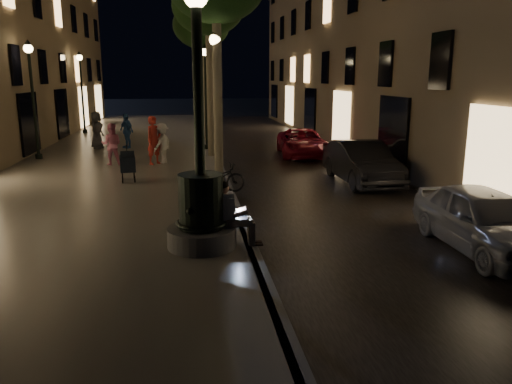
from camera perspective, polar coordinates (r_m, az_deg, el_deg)
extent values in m
plane|color=black|center=(23.02, -4.75, 4.12)|extent=(120.00, 120.00, 0.00)
cube|color=black|center=(23.37, 2.63, 4.31)|extent=(6.00, 45.00, 0.02)
cube|color=slate|center=(23.13, -14.72, 4.03)|extent=(8.00, 45.00, 0.20)
cube|color=#59595B|center=(23.00, -4.76, 4.37)|extent=(0.25, 45.00, 0.20)
cylinder|color=#59595B|center=(10.21, -6.19, -5.12)|extent=(1.40, 1.40, 0.40)
cylinder|color=black|center=(10.01, -6.30, -1.04)|extent=(0.90, 0.90, 1.10)
torus|color=black|center=(10.12, -6.23, -3.51)|extent=(1.04, 1.04, 0.10)
torus|color=black|center=(9.92, -6.35, 1.20)|extent=(0.89, 0.89, 0.09)
cylinder|color=black|center=(9.71, -6.62, 11.36)|extent=(0.20, 0.20, 3.20)
cube|color=tan|center=(10.16, -3.12, -3.46)|extent=(0.36, 0.24, 0.18)
cube|color=white|center=(10.06, -3.49, -1.62)|extent=(0.45, 0.26, 0.57)
sphere|color=tan|center=(9.97, -3.69, 0.42)|extent=(0.21, 0.21, 0.21)
sphere|color=black|center=(9.96, -3.75, 0.64)|extent=(0.21, 0.21, 0.21)
cube|color=tan|center=(10.09, -1.73, -3.55)|extent=(0.46, 0.13, 0.14)
cube|color=tan|center=(10.26, -1.84, -3.27)|extent=(0.46, 0.13, 0.14)
cube|color=tan|center=(10.19, -0.49, -4.83)|extent=(0.13, 0.12, 0.49)
cube|color=tan|center=(10.36, -0.62, -4.52)|extent=(0.13, 0.12, 0.49)
cube|color=black|center=(10.28, 0.07, -6.02)|extent=(0.26, 0.10, 0.03)
cube|color=black|center=(10.44, -0.07, -5.70)|extent=(0.26, 0.10, 0.03)
cube|color=black|center=(10.16, -1.67, -2.97)|extent=(0.24, 0.33, 0.02)
cube|color=black|center=(10.11, -2.58, -2.41)|extent=(0.09, 0.33, 0.21)
cube|color=#AFD2FA|center=(10.11, -2.49, -2.41)|extent=(0.06, 0.30, 0.18)
cylinder|color=#6B604C|center=(15.76, -4.37, 9.87)|extent=(0.28, 0.28, 5.00)
cylinder|color=#6B604C|center=(21.74, -5.27, 10.87)|extent=(0.28, 0.28, 5.10)
ellipsoid|color=black|center=(21.91, -5.48, 20.45)|extent=(3.00, 3.00, 2.40)
cylinder|color=#6B604C|center=(27.73, -6.10, 11.12)|extent=(0.28, 0.28, 4.90)
ellipsoid|color=black|center=(27.84, -6.28, 18.44)|extent=(3.00, 3.00, 2.40)
cylinder|color=#6B604C|center=(33.73, -6.33, 11.71)|extent=(0.28, 0.28, 5.20)
ellipsoid|color=black|center=(33.84, -6.49, 17.99)|extent=(3.00, 3.00, 2.40)
cylinder|color=black|center=(16.07, -4.40, 1.29)|extent=(0.28, 0.28, 0.20)
cylinder|color=black|center=(15.77, -4.53, 8.78)|extent=(0.12, 0.12, 4.40)
sphere|color=#FFD88C|center=(15.77, -4.69, 16.96)|extent=(0.36, 0.36, 0.36)
cone|color=black|center=(15.79, -4.71, 17.86)|extent=(0.30, 0.30, 0.22)
cylinder|color=black|center=(23.95, -5.62, 5.18)|extent=(0.28, 0.28, 0.20)
cylinder|color=black|center=(23.75, -5.74, 10.20)|extent=(0.12, 0.12, 4.40)
sphere|color=#FFD88C|center=(23.74, -5.87, 15.63)|extent=(0.36, 0.36, 0.36)
cone|color=black|center=(23.76, -5.88, 16.23)|extent=(0.30, 0.30, 0.22)
cylinder|color=black|center=(31.89, -6.25, 7.14)|extent=(0.28, 0.28, 0.20)
cylinder|color=black|center=(31.74, -6.34, 10.91)|extent=(0.12, 0.12, 4.40)
sphere|color=#FFD88C|center=(31.73, -6.45, 14.97)|extent=(0.36, 0.36, 0.36)
cone|color=black|center=(31.74, -6.46, 15.42)|extent=(0.30, 0.30, 0.22)
cylinder|color=black|center=(39.85, -6.62, 8.31)|extent=(0.28, 0.28, 0.20)
cylinder|color=black|center=(39.73, -6.70, 11.33)|extent=(0.12, 0.12, 4.40)
sphere|color=#FFD88C|center=(39.73, -6.79, 14.57)|extent=(0.36, 0.36, 0.36)
cone|color=black|center=(39.73, -6.80, 14.93)|extent=(0.30, 0.30, 0.22)
cylinder|color=black|center=(22.80, -23.56, 3.74)|extent=(0.28, 0.28, 0.20)
cylinder|color=black|center=(22.59, -24.05, 9.00)|extent=(0.12, 0.12, 4.40)
sphere|color=#FFD88C|center=(22.58, -24.60, 14.69)|extent=(0.36, 0.36, 0.36)
cone|color=black|center=(22.60, -24.66, 15.32)|extent=(0.30, 0.30, 0.22)
cylinder|color=black|center=(32.46, -18.96, 6.61)|extent=(0.28, 0.28, 0.20)
cylinder|color=black|center=(32.32, -19.23, 10.31)|extent=(0.12, 0.12, 4.40)
sphere|color=#FFD88C|center=(32.31, -19.54, 14.29)|extent=(0.36, 0.36, 0.36)
cone|color=black|center=(32.32, -19.58, 14.73)|extent=(0.30, 0.30, 0.22)
cube|color=black|center=(16.91, -14.46, 3.18)|extent=(0.58, 0.85, 0.48)
cube|color=black|center=(16.49, -14.49, 4.06)|extent=(0.45, 0.24, 0.31)
cylinder|color=black|center=(16.68, -15.00, 1.34)|extent=(0.07, 0.22, 0.21)
cylinder|color=black|center=(16.68, -13.68, 1.41)|extent=(0.07, 0.22, 0.21)
cylinder|color=black|center=(17.31, -15.02, 1.75)|extent=(0.07, 0.22, 0.21)
cylinder|color=black|center=(17.31, -13.75, 1.83)|extent=(0.07, 0.22, 0.21)
cylinder|color=black|center=(17.26, -14.57, 4.80)|extent=(0.09, 0.48, 0.29)
imported|color=#9C9EA3|center=(11.40, 24.60, -2.88)|extent=(1.63, 3.98, 1.35)
imported|color=black|center=(17.37, 11.96, 3.32)|extent=(1.58, 4.34, 1.42)
imported|color=maroon|center=(22.98, 5.35, 5.64)|extent=(2.44, 4.59, 1.23)
imported|color=#AA2A22|center=(19.94, -11.57, 5.82)|extent=(0.81, 0.80, 1.88)
imported|color=#C36788|center=(20.17, -16.18, 5.26)|extent=(0.80, 0.64, 1.61)
imported|color=silver|center=(20.14, -10.71, 5.50)|extent=(1.01, 1.18, 1.58)
imported|color=navy|center=(24.77, -14.59, 6.79)|extent=(0.94, 1.01, 1.66)
imported|color=#37373C|center=(25.05, -17.75, 6.76)|extent=(0.79, 0.99, 1.76)
imported|color=black|center=(14.67, -4.48, 1.54)|extent=(1.81, 1.00, 0.90)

